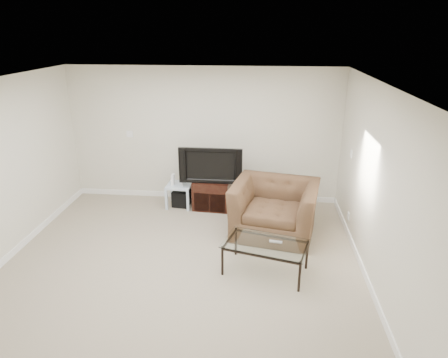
# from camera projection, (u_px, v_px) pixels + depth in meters

# --- Properties ---
(floor) EXTENTS (5.00, 5.00, 0.00)m
(floor) POSITION_uv_depth(u_px,v_px,m) (180.00, 270.00, 5.48)
(floor) COLOR tan
(floor) RESTS_ON ground
(ceiling) EXTENTS (5.00, 5.00, 0.00)m
(ceiling) POSITION_uv_depth(u_px,v_px,m) (171.00, 85.00, 4.60)
(ceiling) COLOR white
(ceiling) RESTS_ON ground
(wall_back) EXTENTS (5.00, 0.02, 2.50)m
(wall_back) POSITION_uv_depth(u_px,v_px,m) (204.00, 136.00, 7.37)
(wall_back) COLOR silver
(wall_back) RESTS_ON ground
(wall_right) EXTENTS (0.02, 5.00, 2.50)m
(wall_right) POSITION_uv_depth(u_px,v_px,m) (379.00, 193.00, 4.82)
(wall_right) COLOR silver
(wall_right) RESTS_ON ground
(plate_back) EXTENTS (0.12, 0.02, 0.12)m
(plate_back) POSITION_uv_depth(u_px,v_px,m) (130.00, 134.00, 7.48)
(plate_back) COLOR white
(plate_back) RESTS_ON wall_back
(plate_right_switch) EXTENTS (0.02, 0.09, 0.13)m
(plate_right_switch) POSITION_uv_depth(u_px,v_px,m) (351.00, 154.00, 6.31)
(plate_right_switch) COLOR white
(plate_right_switch) RESTS_ON wall_right
(plate_right_outlet) EXTENTS (0.02, 0.08, 0.12)m
(plate_right_outlet) POSITION_uv_depth(u_px,v_px,m) (348.00, 216.00, 6.37)
(plate_right_outlet) COLOR white
(plate_right_outlet) RESTS_ON wall_right
(tv_stand) EXTENTS (0.68, 0.50, 0.54)m
(tv_stand) POSITION_uv_depth(u_px,v_px,m) (212.00, 194.00, 7.28)
(tv_stand) COLOR black
(tv_stand) RESTS_ON floor
(dvd_player) EXTENTS (0.41, 0.30, 0.06)m
(dvd_player) POSITION_uv_depth(u_px,v_px,m) (211.00, 186.00, 7.18)
(dvd_player) COLOR black
(dvd_player) RESTS_ON tv_stand
(television) EXTENTS (1.04, 0.22, 0.64)m
(television) POSITION_uv_depth(u_px,v_px,m) (211.00, 164.00, 7.04)
(television) COLOR black
(television) RESTS_ON tv_stand
(side_table) EXTENTS (0.46, 0.46, 0.43)m
(side_table) POSITION_uv_depth(u_px,v_px,m) (180.00, 195.00, 7.39)
(side_table) COLOR #A3BFC6
(side_table) RESTS_ON floor
(subwoofer) EXTENTS (0.33, 0.33, 0.29)m
(subwoofer) POSITION_uv_depth(u_px,v_px,m) (181.00, 198.00, 7.42)
(subwoofer) COLOR black
(subwoofer) RESTS_ON floor
(game_console) EXTENTS (0.05, 0.14, 0.20)m
(game_console) POSITION_uv_depth(u_px,v_px,m) (173.00, 180.00, 7.27)
(game_console) COLOR white
(game_console) RESTS_ON side_table
(game_case) EXTENTS (0.05, 0.13, 0.17)m
(game_case) POSITION_uv_depth(u_px,v_px,m) (182.00, 181.00, 7.26)
(game_case) COLOR silver
(game_case) RESTS_ON side_table
(recliner) EXTENTS (1.44, 1.09, 1.14)m
(recliner) POSITION_uv_depth(u_px,v_px,m) (275.00, 200.00, 6.28)
(recliner) COLOR #4F3920
(recliner) RESTS_ON floor
(coffee_table) EXTENTS (1.23, 0.89, 0.43)m
(coffee_table) POSITION_uv_depth(u_px,v_px,m) (265.00, 258.00, 5.37)
(coffee_table) COLOR black
(coffee_table) RESTS_ON floor
(remote) EXTENTS (0.18, 0.07, 0.02)m
(remote) POSITION_uv_depth(u_px,v_px,m) (276.00, 242.00, 5.32)
(remote) COLOR #B2B2B7
(remote) RESTS_ON coffee_table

